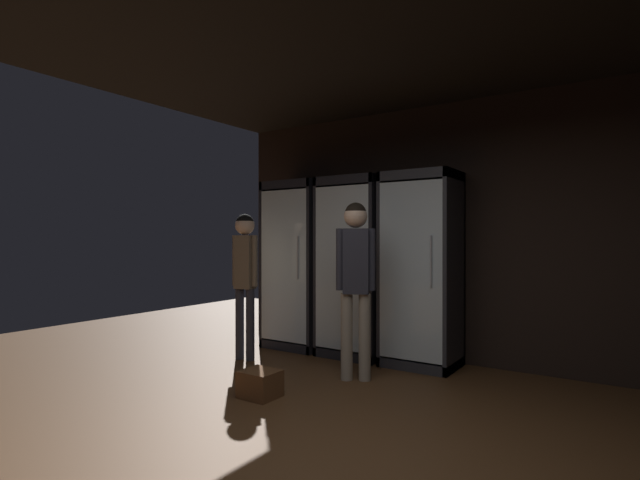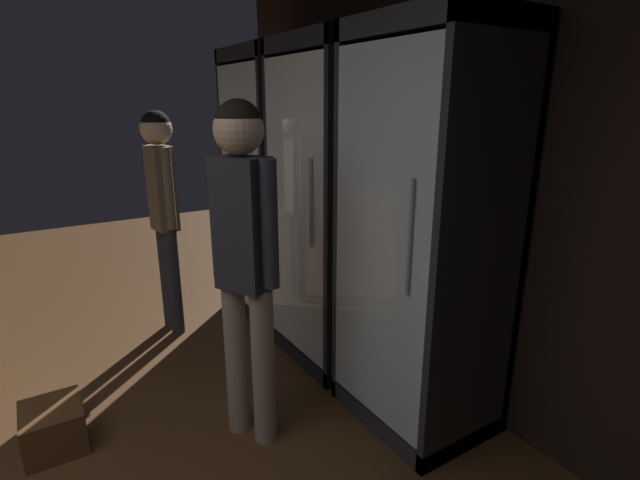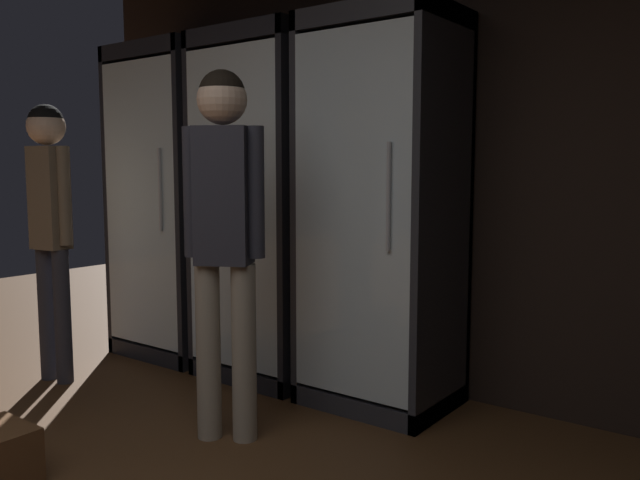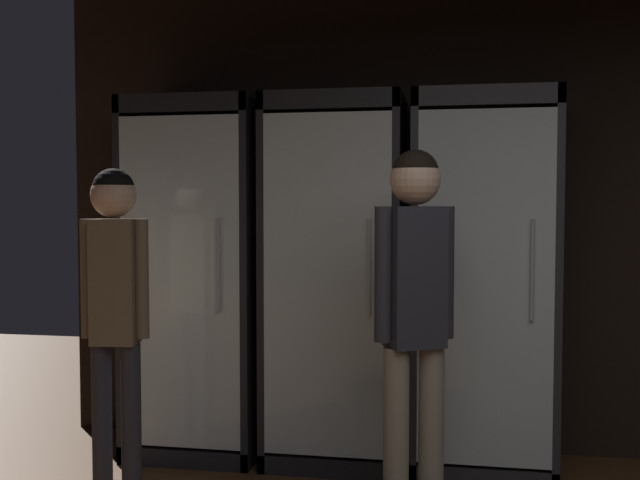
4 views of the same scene
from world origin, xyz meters
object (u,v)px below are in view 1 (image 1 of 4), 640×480
(cooler_left, at_px, (357,269))
(shopper_far, at_px, (245,266))
(cooler_center, at_px, (423,271))
(wine_crate_floor, at_px, (260,384))
(cooler_far_left, at_px, (300,265))
(shopper_near, at_px, (356,270))

(cooler_left, height_order, shopper_far, cooler_left)
(cooler_center, height_order, wine_crate_floor, cooler_center)
(cooler_far_left, relative_size, cooler_center, 1.00)
(cooler_left, distance_m, cooler_center, 0.80)
(shopper_far, distance_m, wine_crate_floor, 1.59)
(cooler_left, relative_size, shopper_far, 1.26)
(cooler_far_left, xyz_separation_m, shopper_far, (-0.11, -0.88, 0.03))
(cooler_far_left, height_order, shopper_near, cooler_far_left)
(cooler_far_left, xyz_separation_m, cooler_center, (1.60, -0.00, -0.01))
(wine_crate_floor, bearing_deg, cooler_center, 66.75)
(cooler_center, distance_m, shopper_far, 1.93)
(cooler_far_left, bearing_deg, shopper_far, -97.14)
(cooler_left, relative_size, wine_crate_floor, 6.66)
(wine_crate_floor, bearing_deg, shopper_far, 138.11)
(cooler_far_left, bearing_deg, wine_crate_floor, -63.92)
(shopper_near, distance_m, shopper_far, 1.39)
(cooler_left, distance_m, shopper_far, 1.27)
(cooler_left, relative_size, shopper_near, 1.21)
(cooler_left, height_order, wine_crate_floor, cooler_left)
(cooler_far_left, relative_size, cooler_left, 1.00)
(cooler_left, xyz_separation_m, shopper_far, (-0.91, -0.88, 0.05))
(cooler_far_left, xyz_separation_m, cooler_left, (0.80, 0.00, -0.01))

